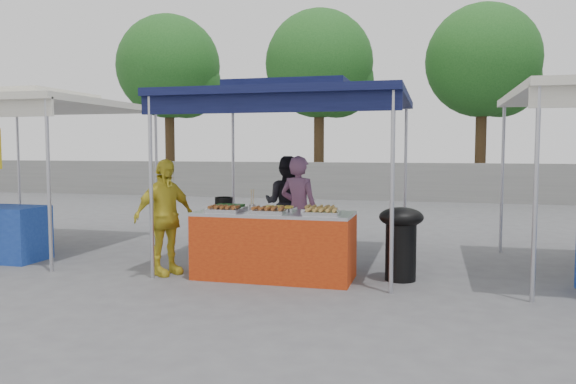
% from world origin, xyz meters
% --- Properties ---
extents(ground_plane, '(80.00, 80.00, 0.00)m').
position_xyz_m(ground_plane, '(0.00, 0.00, 0.00)').
color(ground_plane, '#575759').
extents(back_wall, '(40.00, 0.25, 1.20)m').
position_xyz_m(back_wall, '(0.00, 11.00, 0.60)').
color(back_wall, gray).
rests_on(back_wall, ground_plane).
extents(main_canopy, '(3.20, 3.20, 2.57)m').
position_xyz_m(main_canopy, '(0.00, 0.97, 2.37)').
color(main_canopy, '#B6B6BD').
rests_on(main_canopy, ground_plane).
extents(neighbor_stall_left, '(3.20, 3.20, 2.57)m').
position_xyz_m(neighbor_stall_left, '(-4.50, 0.57, 1.60)').
color(neighbor_stall_left, '#B6B6BD').
rests_on(neighbor_stall_left, ground_plane).
extents(tree_0, '(3.89, 3.89, 6.68)m').
position_xyz_m(tree_0, '(-7.70, 12.87, 4.57)').
color(tree_0, '#3F2C18').
rests_on(tree_0, ground_plane).
extents(tree_1, '(3.80, 3.79, 6.52)m').
position_xyz_m(tree_1, '(-1.88, 12.82, 4.46)').
color(tree_1, '#3F2C18').
rests_on(tree_1, ground_plane).
extents(tree_2, '(3.75, 3.73, 6.42)m').
position_xyz_m(tree_2, '(3.60, 13.01, 4.39)').
color(tree_2, '#3F2C18').
rests_on(tree_2, ground_plane).
extents(vendor_table, '(2.00, 0.80, 0.85)m').
position_xyz_m(vendor_table, '(0.00, -0.10, 0.43)').
color(vendor_table, '#BC3510').
rests_on(vendor_table, ground_plane).
extents(food_tray_fl, '(0.42, 0.30, 0.07)m').
position_xyz_m(food_tray_fl, '(-0.59, -0.32, 0.88)').
color(food_tray_fl, silver).
rests_on(food_tray_fl, vendor_table).
extents(food_tray_fm, '(0.42, 0.30, 0.07)m').
position_xyz_m(food_tray_fm, '(-0.00, -0.33, 0.88)').
color(food_tray_fm, silver).
rests_on(food_tray_fm, vendor_table).
extents(food_tray_fr, '(0.42, 0.30, 0.07)m').
position_xyz_m(food_tray_fr, '(0.66, -0.32, 0.88)').
color(food_tray_fr, silver).
rests_on(food_tray_fr, vendor_table).
extents(food_tray_bl, '(0.42, 0.30, 0.07)m').
position_xyz_m(food_tray_bl, '(-0.63, -0.04, 0.88)').
color(food_tray_bl, silver).
rests_on(food_tray_bl, vendor_table).
extents(food_tray_bm, '(0.42, 0.30, 0.07)m').
position_xyz_m(food_tray_bm, '(0.03, 0.00, 0.88)').
color(food_tray_bm, silver).
rests_on(food_tray_bm, vendor_table).
extents(food_tray_br, '(0.42, 0.30, 0.07)m').
position_xyz_m(food_tray_br, '(0.57, -0.03, 0.88)').
color(food_tray_br, silver).
rests_on(food_tray_br, vendor_table).
extents(cooking_pot, '(0.24, 0.24, 0.14)m').
position_xyz_m(cooking_pot, '(-0.81, 0.23, 0.92)').
color(cooking_pot, black).
rests_on(cooking_pot, vendor_table).
extents(skewer_cup, '(0.08, 0.08, 0.10)m').
position_xyz_m(skewer_cup, '(-0.26, -0.18, 0.90)').
color(skewer_cup, '#B6B6BD').
rests_on(skewer_cup, vendor_table).
extents(wok_burner, '(0.55, 0.55, 0.93)m').
position_xyz_m(wok_burner, '(1.57, 0.18, 0.55)').
color(wok_burner, black).
rests_on(wok_burner, ground_plane).
extents(crate_left, '(0.51, 0.36, 0.31)m').
position_xyz_m(crate_left, '(-0.26, 0.64, 0.15)').
color(crate_left, '#132B9D').
rests_on(crate_left, ground_plane).
extents(crate_right, '(0.44, 0.31, 0.26)m').
position_xyz_m(crate_right, '(0.30, 0.42, 0.13)').
color(crate_right, '#132B9D').
rests_on(crate_right, ground_plane).
extents(crate_stacked, '(0.42, 0.30, 0.25)m').
position_xyz_m(crate_stacked, '(0.30, 0.42, 0.39)').
color(crate_stacked, '#132B9D').
rests_on(crate_stacked, crate_right).
extents(vendor_woman, '(0.64, 0.49, 1.55)m').
position_xyz_m(vendor_woman, '(0.10, 0.82, 0.77)').
color(vendor_woman, '#855477').
rests_on(vendor_woman, ground_plane).
extents(helper_man, '(0.78, 0.63, 1.53)m').
position_xyz_m(helper_man, '(-0.34, 1.82, 0.77)').
color(helper_man, black).
rests_on(helper_man, ground_plane).
extents(customer_person, '(0.76, 0.96, 1.52)m').
position_xyz_m(customer_person, '(-1.44, -0.27, 0.76)').
color(customer_person, yellow).
rests_on(customer_person, ground_plane).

